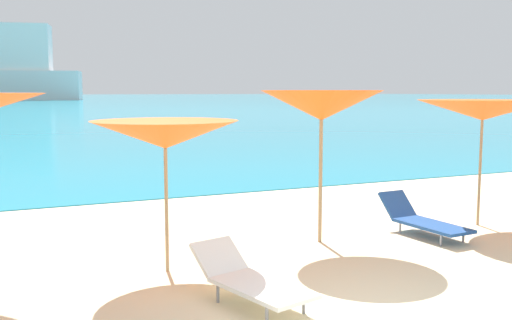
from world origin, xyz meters
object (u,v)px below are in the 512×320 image
object	(u,v)px
umbrella_4	(321,106)
lounge_chair_3	(422,219)
lounge_chair_2	(249,279)
umbrella_3	(165,135)
umbrella_5	(483,110)

from	to	relation	value
umbrella_4	lounge_chair_3	size ratio (longest dim) A/B	1.37
lounge_chair_3	lounge_chair_2	bearing A→B (deg)	-160.33
umbrella_3	lounge_chair_2	bearing A→B (deg)	-71.79
umbrella_4	umbrella_5	xyz separation A→B (m)	(3.16, -0.15, -0.11)
umbrella_3	umbrella_5	world-z (taller)	umbrella_5
umbrella_3	lounge_chair_3	xyz separation A→B (m)	(4.38, 0.15, -1.55)
umbrella_3	umbrella_4	distance (m)	2.67
lounge_chair_2	umbrella_3	bearing A→B (deg)	93.53
umbrella_5	lounge_chair_3	size ratio (longest dim) A/B	1.35
umbrella_3	umbrella_4	size ratio (longest dim) A/B	0.84
lounge_chair_2	lounge_chair_3	bearing A→B (deg)	8.88
umbrella_4	umbrella_5	bearing A→B (deg)	-2.78
umbrella_4	lounge_chair_2	size ratio (longest dim) A/B	1.38
umbrella_4	lounge_chair_2	distance (m)	3.46
umbrella_5	lounge_chair_2	bearing A→B (deg)	-160.63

